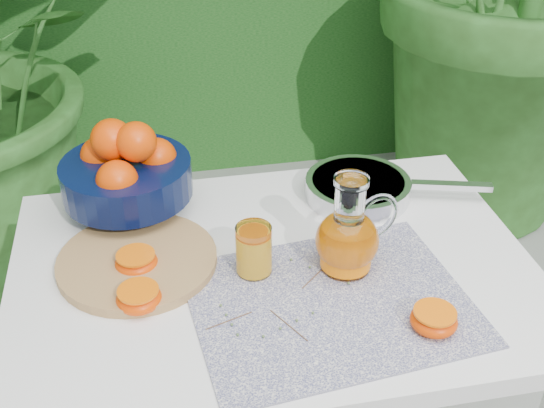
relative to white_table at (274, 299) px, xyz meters
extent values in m
cube|color=white|center=(0.00, 0.00, 0.06)|extent=(1.00, 0.70, 0.04)
cylinder|color=white|center=(-0.45, 0.30, -0.31)|extent=(0.04, 0.04, 0.71)
cylinder|color=white|center=(0.45, 0.30, -0.31)|extent=(0.04, 0.04, 0.71)
cube|color=#0C1048|center=(0.08, -0.12, 0.08)|extent=(0.52, 0.43, 0.00)
cylinder|color=olive|center=(-0.26, 0.05, 0.09)|extent=(0.40, 0.40, 0.02)
cylinder|color=black|center=(-0.26, 0.25, 0.10)|extent=(0.12, 0.12, 0.04)
cylinder|color=black|center=(-0.26, 0.25, 0.16)|extent=(0.33, 0.33, 0.08)
sphere|color=#E95302|center=(-0.31, 0.29, 0.20)|extent=(0.10, 0.10, 0.08)
sphere|color=#E95302|center=(-0.20, 0.26, 0.20)|extent=(0.10, 0.10, 0.08)
sphere|color=#E95302|center=(-0.28, 0.18, 0.20)|extent=(0.10, 0.10, 0.08)
sphere|color=#E95302|center=(-0.25, 0.32, 0.20)|extent=(0.10, 0.10, 0.08)
sphere|color=#E95302|center=(-0.28, 0.26, 0.25)|extent=(0.11, 0.11, 0.09)
sphere|color=#E95302|center=(-0.24, 0.23, 0.26)|extent=(0.10, 0.10, 0.08)
cylinder|color=white|center=(0.13, -0.03, 0.09)|extent=(0.12, 0.12, 0.01)
ellipsoid|color=white|center=(0.13, -0.03, 0.15)|extent=(0.15, 0.15, 0.11)
cylinder|color=white|center=(0.13, -0.03, 0.24)|extent=(0.07, 0.07, 0.08)
cylinder|color=white|center=(0.13, -0.03, 0.28)|extent=(0.08, 0.08, 0.01)
torus|color=white|center=(0.19, -0.01, 0.18)|extent=(0.09, 0.04, 0.09)
cylinder|color=#D46404|center=(0.13, -0.03, 0.14)|extent=(0.12, 0.12, 0.08)
cylinder|color=white|center=(-0.04, -0.01, 0.14)|extent=(0.08, 0.08, 0.10)
cylinder|color=yellow|center=(-0.04, -0.01, 0.13)|extent=(0.07, 0.07, 0.08)
cylinder|color=#FF5B07|center=(-0.04, -0.01, 0.17)|extent=(0.06, 0.06, 0.00)
cylinder|color=silver|center=(0.23, 0.21, 0.10)|extent=(0.28, 0.28, 0.04)
cylinder|color=#BBBBBF|center=(0.23, 0.21, 0.12)|extent=(0.25, 0.25, 0.01)
cube|color=silver|center=(0.43, 0.16, 0.12)|extent=(0.17, 0.07, 0.01)
ellipsoid|color=#E95302|center=(-0.26, -0.07, 0.10)|extent=(0.09, 0.09, 0.04)
cylinder|color=#FF5B07|center=(-0.26, -0.07, 0.12)|extent=(0.09, 0.09, 0.00)
ellipsoid|color=#E95302|center=(-0.26, 0.04, 0.10)|extent=(0.09, 0.09, 0.04)
cylinder|color=#FF5B07|center=(-0.26, 0.04, 0.12)|extent=(0.09, 0.09, 0.00)
ellipsoid|color=#E95302|center=(0.23, -0.22, 0.10)|extent=(0.09, 0.09, 0.04)
cylinder|color=#FF5B07|center=(0.23, -0.22, 0.12)|extent=(0.09, 0.09, 0.00)
cylinder|color=brown|center=(-0.01, -0.17, 0.09)|extent=(0.05, 0.09, 0.00)
sphere|color=#4E6836|center=(-0.06, -0.19, 0.09)|extent=(0.01, 0.01, 0.00)
sphere|color=#4E6836|center=(-0.02, -0.18, 0.09)|extent=(0.01, 0.01, 0.00)
sphere|color=#4E6836|center=(0.01, -0.16, 0.09)|extent=(0.01, 0.01, 0.00)
sphere|color=#4E6836|center=(0.04, -0.15, 0.09)|extent=(0.01, 0.01, 0.00)
cylinder|color=brown|center=(0.08, -0.04, 0.09)|extent=(0.08, 0.08, 0.00)
sphere|color=#4E6836|center=(0.03, 0.00, 0.09)|extent=(0.01, 0.01, 0.00)
sphere|color=#4E6836|center=(0.06, -0.02, 0.09)|extent=(0.01, 0.01, 0.00)
sphere|color=#4E6836|center=(0.09, -0.05, 0.09)|extent=(0.01, 0.01, 0.00)
sphere|color=#4E6836|center=(0.12, -0.08, 0.09)|extent=(0.01, 0.01, 0.00)
cylinder|color=brown|center=(-0.11, -0.14, 0.09)|extent=(0.08, 0.03, 0.00)
sphere|color=#4E6836|center=(-0.10, -0.18, 0.09)|extent=(0.01, 0.01, 0.00)
sphere|color=#4E6836|center=(-0.10, -0.15, 0.09)|extent=(0.01, 0.01, 0.00)
sphere|color=#4E6836|center=(-0.11, -0.13, 0.09)|extent=(0.01, 0.01, 0.00)
sphere|color=#4E6836|center=(-0.12, -0.10, 0.09)|extent=(0.01, 0.01, 0.00)
camera|label=1|loc=(-0.20, -1.01, 0.90)|focal=45.00mm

